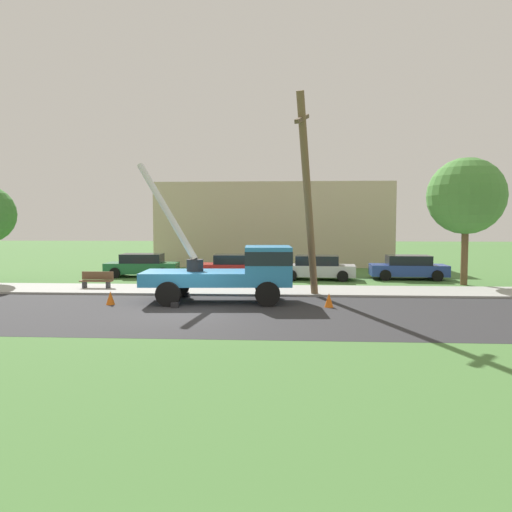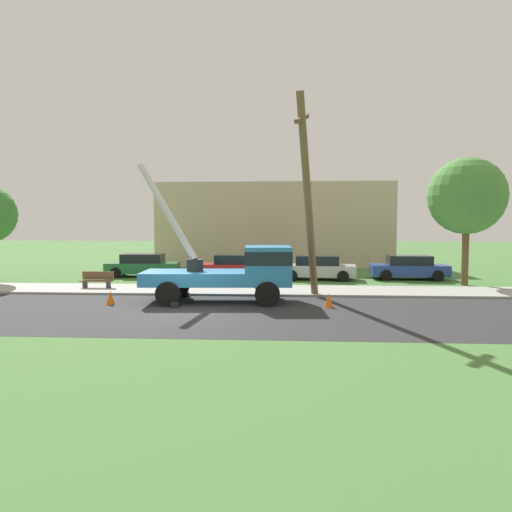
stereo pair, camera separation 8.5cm
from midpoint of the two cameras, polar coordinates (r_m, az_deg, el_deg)
The scene contains 14 objects.
ground_plane at distance 30.27m, azimuth -3.71°, elevation -2.46°, with size 120.00×120.00×0.00m, color #477538.
road_asphalt at distance 18.54m, azimuth -8.36°, elevation -6.51°, with size 80.00×8.33×0.01m, color #2B2B2D.
sidewalk_strip at distance 24.24m, azimuth -5.51°, elevation -3.93°, with size 80.00×3.41×0.10m, color #9E9E99.
utility_truck at distance 20.68m, azimuth -2.31°, elevation -1.47°, with size 6.90×3.21×5.98m.
leaning_utility_pole at distance 21.11m, azimuth 5.92°, elevation 6.82°, with size 1.24×3.44×8.65m.
traffic_cone_ahead at distance 19.64m, azimuth 8.36°, elevation -5.11°, with size 0.36×0.36×0.56m, color orange.
traffic_cone_behind at distance 20.92m, azimuth -16.69°, elevation -4.69°, with size 0.36×0.36×0.56m, color orange.
parked_sedan_green at distance 31.23m, azimuth -13.16°, elevation -1.05°, with size 4.49×2.18×1.42m.
parked_sedan_red at distance 29.69m, azimuth -2.55°, elevation -1.20°, with size 4.47×2.14×1.42m.
parked_sedan_silver at distance 29.01m, azimuth 7.04°, elevation -1.35°, with size 4.54×2.26×1.42m.
parked_sedan_blue at distance 30.31m, azimuth 17.21°, elevation -1.27°, with size 4.47×2.14×1.42m.
park_bench at distance 25.76m, azimuth -18.13°, elevation -2.72°, with size 1.60×0.45×0.90m.
roadside_tree_far at distance 28.49m, azimuth 23.18°, elevation 6.40°, with size 4.07×4.07×6.80m.
lowrise_building_backdrop at distance 39.34m, azimuth 2.02°, elevation 3.67°, with size 18.00×6.00×6.40m, color #C6B293.
Camera 1 is at (3.72, -17.86, 3.33)m, focal length 34.38 mm.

